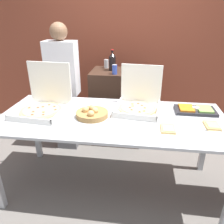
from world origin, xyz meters
TOP-DOWN VIEW (x-y plane):
  - ground_plane at (0.00, 0.00)m, footprint 16.00×16.00m
  - brick_wall_behind at (0.00, 1.70)m, footprint 10.00×0.06m
  - buffet_table at (0.00, 0.00)m, footprint 2.23×0.98m
  - pizza_box_far_right at (0.25, 0.22)m, footprint 0.49×0.50m
  - pizza_box_near_left at (-0.72, 0.05)m, footprint 0.51×0.53m
  - paper_plate_front_left at (0.51, -0.21)m, footprint 0.23×0.23m
  - paper_plate_front_center at (0.91, -0.10)m, footprint 0.20×0.20m
  - veggie_tray at (0.83, 0.23)m, footprint 0.40×0.23m
  - bread_basket at (-0.20, -0.02)m, footprint 0.31×0.31m
  - sideboard_podium at (-0.07, 1.05)m, footprint 0.72×0.54m
  - soda_bottle at (-0.14, 1.08)m, footprint 0.09×0.09m
  - soda_can_silver at (-0.24, 1.21)m, footprint 0.07×0.07m
  - soda_can_colored at (-0.08, 0.87)m, footprint 0.07×0.07m
  - person_guest_cap at (-0.75, 0.75)m, footprint 0.40×0.22m

SIDE VIEW (x-z plane):
  - ground_plane at x=0.00m, z-range 0.00..0.00m
  - sideboard_podium at x=-0.07m, z-range 0.00..1.08m
  - buffet_table at x=0.00m, z-range 0.35..1.22m
  - paper_plate_front_left at x=0.51m, z-range 0.87..0.90m
  - paper_plate_front_center at x=0.91m, z-range 0.87..0.91m
  - veggie_tray at x=0.83m, z-range 0.87..0.93m
  - person_guest_cap at x=-0.75m, z-range 0.04..1.76m
  - bread_basket at x=-0.20m, z-range 0.86..0.96m
  - pizza_box_far_right at x=0.25m, z-range 0.74..1.17m
  - pizza_box_near_left at x=-0.72m, z-range 0.72..1.20m
  - soda_can_silver at x=-0.24m, z-range 1.08..1.20m
  - soda_can_colored at x=-0.08m, z-range 1.08..1.20m
  - soda_bottle at x=-0.14m, z-range 1.06..1.34m
  - brick_wall_behind at x=0.00m, z-range 0.00..2.80m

